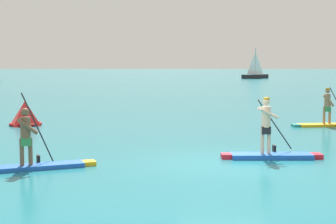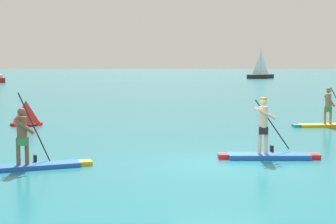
# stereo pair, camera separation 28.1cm
# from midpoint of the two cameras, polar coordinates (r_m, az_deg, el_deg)

# --- Properties ---
(ground) EXTENTS (440.00, 440.00, 0.00)m
(ground) POSITION_cam_midpoint_polar(r_m,az_deg,el_deg) (14.09, 6.02, -5.86)
(ground) COLOR #1E727F
(paddleboarder_near_left) EXTENTS (3.26, 1.51, 2.03)m
(paddleboarder_near_left) POSITION_cam_midpoint_polar(r_m,az_deg,el_deg) (13.82, -15.75, -4.85)
(paddleboarder_near_left) COLOR blue
(paddleboarder_near_left) RESTS_ON ground
(paddleboarder_mid_center) EXTENTS (2.94, 0.85, 1.79)m
(paddleboarder_mid_center) POSITION_cam_midpoint_polar(r_m,az_deg,el_deg) (15.08, 10.94, -3.81)
(paddleboarder_mid_center) COLOR blue
(paddleboarder_mid_center) RESTS_ON ground
(paddleboarder_far_right) EXTENTS (3.14, 0.95, 1.77)m
(paddleboarder_far_right) POSITION_cam_midpoint_polar(r_m,az_deg,el_deg) (23.26, 17.19, -0.72)
(paddleboarder_far_right) COLOR yellow
(paddleboarder_far_right) RESTS_ON ground
(race_marker_buoy) EXTENTS (1.57, 1.57, 1.10)m
(race_marker_buoy) POSITION_cam_midpoint_polar(r_m,az_deg,el_deg) (23.51, -16.13, -0.26)
(race_marker_buoy) COLOR red
(race_marker_buoy) RESTS_ON ground
(sailboat_right_horizon) EXTENTS (5.36, 4.91, 5.48)m
(sailboat_right_horizon) POSITION_cam_midpoint_polar(r_m,az_deg,el_deg) (91.82, 9.72, 4.17)
(sailboat_right_horizon) COLOR black
(sailboat_right_horizon) RESTS_ON ground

